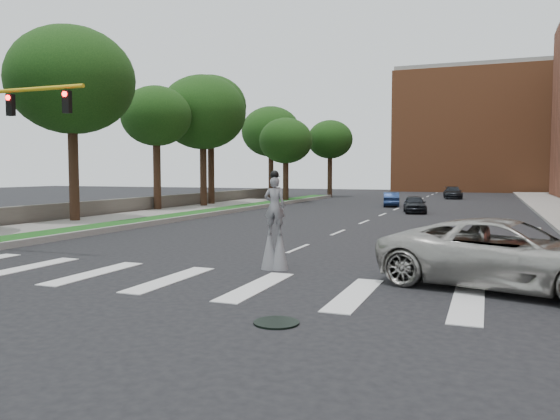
{
  "coord_description": "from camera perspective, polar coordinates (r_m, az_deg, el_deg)",
  "views": [
    {
      "loc": [
        6.79,
        -11.73,
        2.95
      ],
      "look_at": [
        0.4,
        5.0,
        1.7
      ],
      "focal_mm": 35.0,
      "sensor_mm": 36.0,
      "label": 1
    }
  ],
  "objects": [
    {
      "name": "ground_plane",
      "position": [
        13.87,
        -9.05,
        -8.34
      ],
      "size": [
        160.0,
        160.0,
        0.0
      ],
      "primitive_type": "plane",
      "color": "black",
      "rests_on": "ground"
    },
    {
      "name": "car_mid",
      "position": [
        47.67,
        11.54,
        1.1
      ],
      "size": [
        1.94,
        3.86,
        1.21
      ],
      "primitive_type": "imported",
      "rotation": [
        0.0,
        0.0,
        3.33
      ],
      "color": "#15244A",
      "rests_on": "ground"
    },
    {
      "name": "tree_4",
      "position": [
        48.49,
        -7.26,
        10.67
      ],
      "size": [
        6.23,
        6.23,
        11.31
      ],
      "color": "black",
      "rests_on": "ground"
    },
    {
      "name": "car_near",
      "position": [
        40.52,
        13.9,
        0.6
      ],
      "size": [
        2.2,
        3.95,
        1.27
      ],
      "primitive_type": "imported",
      "rotation": [
        0.0,
        0.0,
        0.2
      ],
      "color": "black",
      "rests_on": "ground"
    },
    {
      "name": "manhole",
      "position": [
        10.85,
        -0.38,
        -11.68
      ],
      "size": [
        0.9,
        0.9,
        0.04
      ],
      "primitive_type": "cylinder",
      "color": "black",
      "rests_on": "ground"
    },
    {
      "name": "stilt_performer",
      "position": [
        16.46,
        -0.56,
        -2.14
      ],
      "size": [
        0.84,
        0.55,
        3.0
      ],
      "rotation": [
        0.0,
        0.0,
        3.23
      ],
      "color": "black",
      "rests_on": "ground"
    },
    {
      "name": "suv_crossing",
      "position": [
        14.88,
        22.75,
        -4.3
      ],
      "size": [
        6.91,
        4.52,
        1.77
      ],
      "primitive_type": "imported",
      "rotation": [
        0.0,
        0.0,
        1.3
      ],
      "color": "#A4A29B",
      "rests_on": "ground"
    },
    {
      "name": "tree_5",
      "position": [
        60.43,
        -0.95,
        8.16
      ],
      "size": [
        6.47,
        6.47,
        10.13
      ],
      "color": "black",
      "rests_on": "ground"
    },
    {
      "name": "tree_3",
      "position": [
        42.03,
        -12.81,
        9.48
      ],
      "size": [
        5.22,
        5.22,
        9.32
      ],
      "color": "black",
      "rests_on": "ground"
    },
    {
      "name": "tree_7",
      "position": [
        65.07,
        5.25,
        7.31
      ],
      "size": [
        5.33,
        5.33,
        9.05
      ],
      "color": "black",
      "rests_on": "ground"
    },
    {
      "name": "grass_median",
      "position": [
        36.74,
        -9.02,
        -0.46
      ],
      "size": [
        2.0,
        60.0,
        0.25
      ],
      "primitive_type": "cube",
      "color": "#144916",
      "rests_on": "ground"
    },
    {
      "name": "sidewalk_left",
      "position": [
        30.56,
        -23.4,
        -1.71
      ],
      "size": [
        4.0,
        60.0,
        0.18
      ],
      "primitive_type": "cube",
      "color": "gray",
      "rests_on": "ground"
    },
    {
      "name": "median_curb",
      "position": [
        36.22,
        -7.58,
        -0.49
      ],
      "size": [
        0.2,
        60.0,
        0.28
      ],
      "primitive_type": "cube",
      "color": "gray",
      "rests_on": "ground"
    },
    {
      "name": "car_far",
      "position": [
        63.21,
        17.61,
        1.74
      ],
      "size": [
        2.43,
        4.77,
        1.33
      ],
      "primitive_type": "imported",
      "rotation": [
        0.0,
        0.0,
        0.13
      ],
      "color": "black",
      "rests_on": "ground"
    },
    {
      "name": "tree_6",
      "position": [
        53.05,
        0.61,
        7.21
      ],
      "size": [
        5.18,
        5.18,
        8.17
      ],
      "color": "black",
      "rests_on": "ground"
    },
    {
      "name": "tree_2",
      "position": [
        33.84,
        -20.97,
        12.49
      ],
      "size": [
        7.12,
        7.12,
        11.16
      ],
      "color": "black",
      "rests_on": "ground"
    },
    {
      "name": "tree_8",
      "position": [
        45.8,
        -8.07,
        10.03
      ],
      "size": [
        7.11,
        7.11,
        10.85
      ],
      "color": "black",
      "rests_on": "ground"
    },
    {
      "name": "stone_wall",
      "position": [
        41.35,
        -14.26,
        0.55
      ],
      "size": [
        0.5,
        56.0,
        1.1
      ],
      "primitive_type": "cube",
      "color": "#565049",
      "rests_on": "ground"
    },
    {
      "name": "building_backdrop",
      "position": [
        89.94,
        20.55,
        7.6
      ],
      "size": [
        26.0,
        14.0,
        18.0
      ],
      "primitive_type": "cube",
      "color": "#9F5732",
      "rests_on": "ground"
    }
  ]
}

